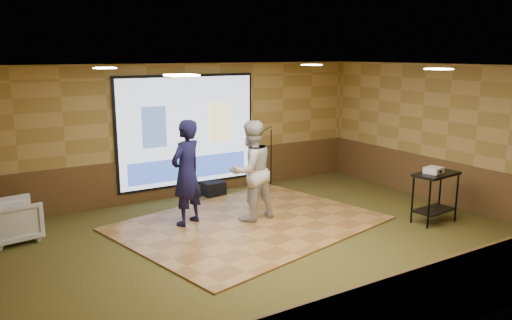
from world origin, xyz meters
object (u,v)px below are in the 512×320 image
projector_screen (188,132)px  player_right (251,171)px  av_table (435,188)px  mic_stand (269,167)px  dance_floor (250,223)px  banquet_chair (14,220)px  player_left (186,173)px  projector (434,170)px  duffel_bag (214,189)px

projector_screen → player_right: size_ratio=1.71×
av_table → mic_stand: 4.12m
dance_floor → projector_screen: bearing=93.8°
projector_screen → player_right: 2.36m
player_right → banquet_chair: bearing=-23.2°
player_right → banquet_chair: (-4.07, 1.22, -0.63)m
player_left → av_table: size_ratio=2.03×
projector_screen → projector: (3.21, -4.18, -0.44)m
dance_floor → player_right: player_right is taller
player_right → projector_screen: bearing=-89.2°
projector_screen → projector: bearing=-52.5°
player_left → mic_stand: player_left is taller
mic_stand → banquet_chair: bearing=-151.6°
dance_floor → projector: 3.65m
banquet_chair → mic_stand: bearing=-90.6°
player_right → banquet_chair: size_ratio=2.38×
player_left → banquet_chair: size_ratio=2.45×
dance_floor → av_table: av_table is taller
projector_screen → player_right: (0.30, -2.29, -0.47)m
projector_screen → duffel_bag: 1.43m
player_left → duffel_bag: (1.35, 1.60, -0.88)m
mic_stand → dance_floor: bearing=-109.5°
projector_screen → av_table: 5.39m
projector → banquet_chair: (-6.99, 3.11, -0.67)m
projector_screen → dance_floor: size_ratio=0.71×
player_right → projector: bearing=140.5°
player_left → av_table: bearing=124.5°
player_right → duffel_bag: player_right is taller
player_right → banquet_chair: player_right is taller
projector_screen → player_left: bearing=-114.8°
player_right → mic_stand: player_right is taller
duffel_bag → mic_stand: bearing=0.3°
av_table → duffel_bag: (-2.81, 3.90, -0.54)m
dance_floor → player_right: bearing=51.4°
player_left → projector: bearing=124.4°
projector → av_table: bearing=-35.3°
dance_floor → player_left: (-1.04, 0.56, 1.02)m
duffel_bag → av_table: bearing=-54.3°
projector_screen → mic_stand: size_ratio=2.19×
projector → duffel_bag: bearing=111.9°
mic_stand → duffel_bag: mic_stand is taller
projector → mic_stand: mic_stand is taller
dance_floor → av_table: 3.63m
player_left → dance_floor: bearing=125.4°
player_left → projector: 4.68m
player_left → duffel_bag: bearing=-156.6°
player_right → projector: size_ratio=5.80×
duffel_bag → player_left: bearing=-130.2°
projector_screen → av_table: projector_screen is taller
mic_stand → banquet_chair: size_ratio=1.86×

